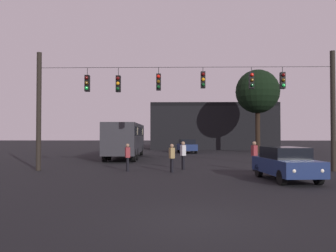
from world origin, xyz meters
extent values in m
plane|color=black|center=(0.00, 24.50, 0.00)|extent=(168.00, 168.00, 0.00)
cylinder|color=black|center=(-8.50, 11.60, 3.45)|extent=(0.28, 0.28, 6.90)
cylinder|color=black|center=(8.50, 11.60, 3.45)|extent=(0.28, 0.28, 6.90)
cylinder|color=black|center=(0.00, 11.60, 5.99)|extent=(16.99, 0.02, 0.02)
cylinder|color=black|center=(-5.66, 11.60, 5.76)|extent=(0.03, 0.03, 0.43)
cube|color=black|center=(-5.66, 11.60, 5.07)|extent=(0.26, 0.32, 0.95)
sphere|color=#510A0A|center=(-5.66, 11.42, 5.37)|extent=(0.20, 0.20, 0.20)
sphere|color=#5B3D0C|center=(-5.66, 11.42, 5.07)|extent=(0.20, 0.20, 0.20)
sphere|color=#1EE04C|center=(-5.66, 11.42, 4.77)|extent=(0.20, 0.20, 0.20)
cylinder|color=black|center=(-3.85, 11.60, 5.75)|extent=(0.03, 0.03, 0.47)
cube|color=black|center=(-3.85, 11.60, 5.04)|extent=(0.26, 0.32, 0.95)
sphere|color=#510A0A|center=(-3.85, 11.42, 5.34)|extent=(0.20, 0.20, 0.20)
sphere|color=orange|center=(-3.85, 11.42, 5.04)|extent=(0.20, 0.20, 0.20)
sphere|color=#0C4219|center=(-3.85, 11.42, 4.74)|extent=(0.20, 0.20, 0.20)
cylinder|color=black|center=(-1.50, 11.60, 5.79)|extent=(0.03, 0.03, 0.37)
cube|color=black|center=(-1.50, 11.60, 5.13)|extent=(0.26, 0.32, 0.95)
sphere|color=red|center=(-1.50, 11.42, 5.43)|extent=(0.20, 0.20, 0.20)
sphere|color=#5B3D0C|center=(-1.50, 11.42, 5.13)|extent=(0.20, 0.20, 0.20)
sphere|color=#0C4219|center=(-1.50, 11.42, 4.83)|extent=(0.20, 0.20, 0.20)
cylinder|color=black|center=(1.07, 11.60, 5.85)|extent=(0.03, 0.03, 0.26)
cube|color=black|center=(1.07, 11.60, 5.25)|extent=(0.26, 0.32, 0.95)
sphere|color=#510A0A|center=(1.07, 11.42, 5.55)|extent=(0.20, 0.20, 0.20)
sphere|color=orange|center=(1.07, 11.42, 5.25)|extent=(0.20, 0.20, 0.20)
sphere|color=#0C4219|center=(1.07, 11.42, 4.95)|extent=(0.20, 0.20, 0.20)
cylinder|color=black|center=(3.86, 11.60, 5.83)|extent=(0.03, 0.03, 0.30)
cube|color=black|center=(3.86, 11.60, 5.21)|extent=(0.26, 0.32, 0.95)
sphere|color=red|center=(3.86, 11.42, 5.51)|extent=(0.20, 0.20, 0.20)
sphere|color=#5B3D0C|center=(3.86, 11.42, 5.21)|extent=(0.20, 0.20, 0.20)
sphere|color=#0C4219|center=(3.86, 11.42, 4.91)|extent=(0.20, 0.20, 0.20)
cylinder|color=black|center=(5.64, 11.60, 5.83)|extent=(0.03, 0.03, 0.31)
cube|color=black|center=(5.64, 11.60, 5.20)|extent=(0.26, 0.32, 0.95)
sphere|color=#510A0A|center=(5.64, 11.42, 5.50)|extent=(0.20, 0.20, 0.20)
sphere|color=#5B3D0C|center=(5.64, 11.42, 5.20)|extent=(0.20, 0.20, 0.20)
sphere|color=#1EE04C|center=(5.64, 11.42, 4.90)|extent=(0.20, 0.20, 0.20)
cube|color=#2D2D33|center=(-4.92, 22.13, 1.75)|extent=(2.82, 11.07, 2.50)
cube|color=black|center=(-4.92, 22.13, 2.36)|extent=(2.84, 10.41, 0.70)
cylinder|color=black|center=(-6.15, 26.05, 0.50)|extent=(0.31, 1.01, 1.00)
cylinder|color=black|center=(-3.93, 26.12, 0.50)|extent=(0.31, 1.01, 1.00)
cylinder|color=black|center=(-5.97, 19.90, 0.50)|extent=(0.31, 1.01, 1.00)
cylinder|color=black|center=(-3.75, 19.96, 0.50)|extent=(0.31, 1.01, 1.00)
cylinder|color=black|center=(-5.91, 17.92, 0.50)|extent=(0.31, 1.01, 1.00)
cylinder|color=black|center=(-3.69, 17.98, 0.50)|extent=(0.31, 1.01, 1.00)
cube|color=beige|center=(-5.02, 25.43, 2.36)|extent=(2.58, 0.87, 0.56)
cube|color=beige|center=(-4.84, 19.38, 2.36)|extent=(2.58, 0.87, 0.56)
cube|color=navy|center=(4.52, 7.48, 0.66)|extent=(2.21, 4.46, 0.68)
cube|color=black|center=(4.50, 7.63, 1.26)|extent=(1.80, 2.47, 0.52)
cylinder|color=black|center=(5.44, 6.14, 0.32)|extent=(0.28, 0.66, 0.64)
cylinder|color=black|center=(3.87, 5.99, 0.32)|extent=(0.28, 0.66, 0.64)
cylinder|color=black|center=(5.17, 8.97, 0.32)|extent=(0.28, 0.66, 0.64)
cylinder|color=black|center=(3.59, 8.81, 0.32)|extent=(0.28, 0.66, 0.64)
sphere|color=white|center=(5.30, 5.45, 0.66)|extent=(0.18, 0.18, 0.18)
sphere|color=white|center=(4.15, 5.33, 0.66)|extent=(0.18, 0.18, 0.18)
cube|color=navy|center=(0.72, 30.85, 0.66)|extent=(2.26, 4.47, 0.68)
cube|color=black|center=(0.73, 30.70, 1.26)|extent=(1.83, 2.48, 0.52)
cylinder|color=black|center=(-0.22, 32.18, 0.32)|extent=(0.29, 0.66, 0.64)
cylinder|color=black|center=(1.35, 32.35, 0.32)|extent=(0.29, 0.66, 0.64)
cylinder|color=black|center=(0.09, 29.35, 0.32)|extent=(0.29, 0.66, 0.64)
cylinder|color=black|center=(1.66, 29.53, 0.32)|extent=(0.29, 0.66, 0.64)
sphere|color=white|center=(-0.08, 32.88, 0.66)|extent=(0.18, 0.18, 0.18)
sphere|color=white|center=(1.06, 33.00, 0.66)|extent=(0.18, 0.18, 0.18)
cylinder|color=black|center=(-3.29, 11.42, 0.39)|extent=(0.14, 0.14, 0.78)
cylinder|color=black|center=(-3.24, 11.27, 0.39)|extent=(0.14, 0.14, 0.78)
cube|color=maroon|center=(-3.26, 11.34, 1.07)|extent=(0.34, 0.42, 0.58)
sphere|color=#8C6B51|center=(-3.26, 11.34, 1.47)|extent=(0.21, 0.21, 0.21)
cylinder|color=black|center=(-0.70, 10.68, 0.39)|extent=(0.14, 0.14, 0.78)
cylinder|color=black|center=(-0.75, 10.83, 0.39)|extent=(0.14, 0.14, 0.78)
cube|color=#997F4C|center=(-0.72, 10.76, 1.07)|extent=(0.34, 0.42, 0.58)
sphere|color=#8C6B51|center=(-0.72, 10.76, 1.47)|extent=(0.21, 0.21, 0.21)
cylinder|color=black|center=(-0.09, 12.50, 0.41)|extent=(0.14, 0.14, 0.83)
cylinder|color=black|center=(-0.04, 12.35, 0.41)|extent=(0.14, 0.14, 0.83)
cube|color=silver|center=(-0.07, 12.43, 1.14)|extent=(0.34, 0.42, 0.62)
sphere|color=#8C6B51|center=(-0.07, 12.43, 1.56)|extent=(0.22, 0.22, 0.22)
cylinder|color=black|center=(4.02, 11.53, 0.42)|extent=(0.14, 0.14, 0.84)
cylinder|color=black|center=(3.99, 11.69, 0.42)|extent=(0.14, 0.14, 0.84)
cube|color=maroon|center=(4.00, 11.61, 1.16)|extent=(0.31, 0.40, 0.63)
sphere|color=#8C6B51|center=(4.00, 11.61, 1.58)|extent=(0.23, 0.23, 0.23)
cube|color=black|center=(4.73, 42.59, 2.95)|extent=(17.31, 8.89, 5.90)
cube|color=black|center=(4.73, 42.59, 6.15)|extent=(17.31, 8.89, 0.50)
cylinder|color=black|center=(8.87, 31.69, 2.63)|extent=(0.53, 0.53, 5.26)
sphere|color=black|center=(8.87, 31.69, 7.01)|extent=(5.01, 5.01, 5.01)
camera|label=1|loc=(-0.50, -8.63, 2.12)|focal=37.50mm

